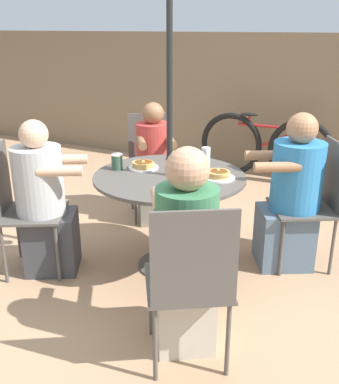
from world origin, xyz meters
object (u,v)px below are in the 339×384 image
object	(u,v)px
patio_chair_east	(190,278)
coffee_cup	(117,162)
patio_chair_south	(316,197)
patio_chair_north	(19,202)
patio_table	(170,192)
diner_east	(186,259)
diner_west	(154,168)
pancake_plate_a	(143,165)
diner_south	(291,199)
syrup_bottle	(197,167)
drinking_glass_a	(206,156)
bicycle	(265,147)
pancake_plate_b	(219,175)
pancake_plate_c	(181,156)
diner_north	(45,205)
patio_chair_west	(152,159)

from	to	relation	value
patio_chair_east	coffee_cup	distance (m)	1.31
patio_chair_south	patio_chair_north	bearing A→B (deg)	90.02
patio_table	diner_east	world-z (taller)	diner_east
patio_chair_south	diner_west	xyz separation A→B (m)	(-1.44, 0.20, -0.03)
patio_table	patio_chair_east	size ratio (longest dim) A/B	1.14
patio_chair_east	patio_chair_south	bearing A→B (deg)	43.56
patio_chair_north	pancake_plate_a	xyz separation A→B (m)	(0.68, 0.57, 0.21)
diner_south	syrup_bottle	size ratio (longest dim) A/B	7.34
drinking_glass_a	bicycle	world-z (taller)	drinking_glass_a
patio_chair_south	pancake_plate_a	size ratio (longest dim) A/B	4.27
patio_chair_east	pancake_plate_b	distance (m)	1.03
diner_south	diner_west	world-z (taller)	diner_south
patio_chair_east	diner_west	xyz separation A→B (m)	(-1.08, 1.61, -0.03)
patio_chair_south	diner_east	bearing A→B (deg)	130.97
diner_west	bicycle	distance (m)	1.69
diner_south	bicycle	world-z (taller)	diner_south
pancake_plate_c	patio_table	bearing A→B (deg)	-76.24
patio_table	syrup_bottle	xyz separation A→B (m)	(0.18, 0.08, 0.19)
patio_chair_north	diner_north	distance (m)	0.18
pancake_plate_b	syrup_bottle	distance (m)	0.16
diner_east	coffee_cup	size ratio (longest dim) A/B	10.13
patio_chair_south	diner_south	world-z (taller)	diner_south
patio_chair_north	diner_east	xyz separation A→B (m)	(1.39, -0.23, 0.01)
patio_table	diner_south	size ratio (longest dim) A/B	0.93
patio_table	coffee_cup	bearing A→B (deg)	-172.77
patio_table	diner_north	xyz separation A→B (m)	(-0.77, -0.43, -0.08)
syrup_bottle	coffee_cup	xyz separation A→B (m)	(-0.57, -0.13, -0.00)
patio_table	pancake_plate_c	distance (m)	0.43
patio_chair_north	patio_chair_south	size ratio (longest dim) A/B	1.00
patio_table	patio_chair_north	xyz separation A→B (m)	(-0.92, -0.52, -0.06)
pancake_plate_a	syrup_bottle	size ratio (longest dim) A/B	1.41
diner_south	pancake_plate_a	size ratio (longest dim) A/B	5.22
diner_west	patio_chair_east	bearing A→B (deg)	88.07
drinking_glass_a	diner_west	bearing A→B (deg)	149.40
diner_north	patio_chair_east	world-z (taller)	diner_north
diner_north	patio_chair_south	bearing A→B (deg)	89.97
syrup_bottle	drinking_glass_a	world-z (taller)	syrup_bottle
diner_south	bicycle	bearing A→B (deg)	-8.87
drinking_glass_a	patio_chair_west	bearing A→B (deg)	144.95
patio_chair_south	pancake_plate_b	bearing A→B (deg)	96.99
diner_east	coffee_cup	distance (m)	1.14
diner_north	patio_chair_west	world-z (taller)	diner_north
coffee_cup	diner_north	bearing A→B (deg)	-134.07
patio_chair_west	diner_west	bearing A→B (deg)	90.00
diner_north	coffee_cup	bearing A→B (deg)	106.57
pancake_plate_c	diner_east	bearing A→B (deg)	-63.54
patio_table	patio_chair_east	distance (m)	1.06
patio_chair_south	patio_chair_west	size ratio (longest dim) A/B	1.00
diner_east	patio_chair_west	distance (m)	1.94
patio_chair_north	syrup_bottle	world-z (taller)	patio_chair_north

